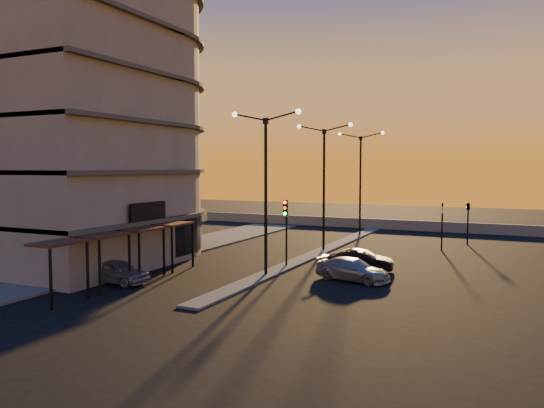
{
  "coord_description": "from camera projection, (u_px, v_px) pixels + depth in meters",
  "views": [
    {
      "loc": [
        13.1,
        -27.31,
        6.3
      ],
      "look_at": [
        -1.94,
        5.01,
        3.8
      ],
      "focal_mm": 35.0,
      "sensor_mm": 36.0,
      "label": 1
    }
  ],
  "objects": [
    {
      "name": "ground",
      "position": [
        266.0,
        276.0,
        30.65
      ],
      "size": [
        120.0,
        120.0,
        0.0
      ],
      "primitive_type": "plane",
      "color": "black",
      "rests_on": "ground"
    },
    {
      "name": "sidewalk_west",
      "position": [
        160.0,
        252.0,
        38.69
      ],
      "size": [
        5.0,
        40.0,
        0.12
      ],
      "primitive_type": "cube",
      "color": "#51514E",
      "rests_on": "ground"
    },
    {
      "name": "median",
      "position": [
        323.0,
        250.0,
        39.7
      ],
      "size": [
        1.2,
        36.0,
        0.12
      ],
      "primitive_type": "cube",
      "color": "#51514E",
      "rests_on": "ground"
    },
    {
      "name": "parapet",
      "position": [
        395.0,
        225.0,
        53.29
      ],
      "size": [
        44.0,
        0.5,
        1.0
      ],
      "primitive_type": "cube",
      "color": "slate",
      "rests_on": "ground"
    },
    {
      "name": "building",
      "position": [
        79.0,
        84.0,
        35.74
      ],
      "size": [
        14.35,
        17.08,
        25.0
      ],
      "color": "slate",
      "rests_on": "ground"
    },
    {
      "name": "streetlamp_near",
      "position": [
        266.0,
        179.0,
        30.26
      ],
      "size": [
        4.32,
        0.32,
        9.51
      ],
      "color": "black",
      "rests_on": "ground"
    },
    {
      "name": "streetlamp_mid",
      "position": [
        324.0,
        176.0,
        39.31
      ],
      "size": [
        4.32,
        0.32,
        9.51
      ],
      "color": "black",
      "rests_on": "ground"
    },
    {
      "name": "streetlamp_far",
      "position": [
        360.0,
        175.0,
        48.35
      ],
      "size": [
        4.32,
        0.32,
        9.51
      ],
      "color": "black",
      "rests_on": "ground"
    },
    {
      "name": "traffic_light_main",
      "position": [
        286.0,
        222.0,
        33.05
      ],
      "size": [
        0.28,
        0.44,
        4.25
      ],
      "color": "black",
      "rests_on": "ground"
    },
    {
      "name": "signal_east_a",
      "position": [
        442.0,
        225.0,
        39.82
      ],
      "size": [
        0.13,
        0.16,
        3.6
      ],
      "color": "black",
      "rests_on": "ground"
    },
    {
      "name": "signal_east_b",
      "position": [
        468.0,
        207.0,
        42.72
      ],
      "size": [
        0.42,
        1.99,
        3.6
      ],
      "color": "black",
      "rests_on": "ground"
    },
    {
      "name": "car_hatchback",
      "position": [
        117.0,
        271.0,
        28.69
      ],
      "size": [
        3.95,
        1.82,
        1.31
      ],
      "primitive_type": "imported",
      "rotation": [
        0.0,
        0.0,
        1.5
      ],
      "color": "#909497",
      "rests_on": "ground"
    },
    {
      "name": "car_sedan",
      "position": [
        361.0,
        260.0,
        32.08
      ],
      "size": [
        4.02,
        1.86,
        1.28
      ],
      "primitive_type": "imported",
      "rotation": [
        0.0,
        0.0,
        1.71
      ],
      "color": "black",
      "rests_on": "ground"
    },
    {
      "name": "car_wagon",
      "position": [
        353.0,
        269.0,
        29.37
      ],
      "size": [
        4.53,
        2.58,
        1.24
      ],
      "primitive_type": "imported",
      "rotation": [
        0.0,
        0.0,
        1.36
      ],
      "color": "#989B9F",
      "rests_on": "ground"
    }
  ]
}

